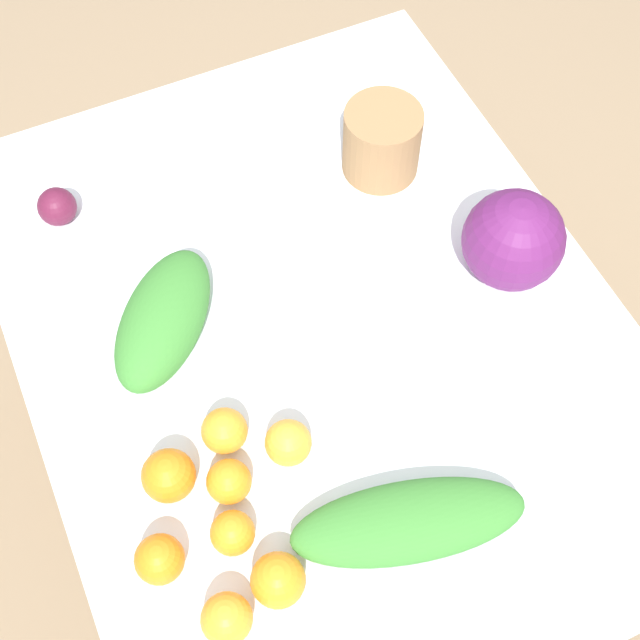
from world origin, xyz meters
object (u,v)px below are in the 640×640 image
object	(u,v)px
paper_bag	(382,142)
greens_bunch_kale	(163,319)
orange_1	(224,431)
orange_4	(160,559)
greens_bunch_chard	(409,522)
orange_0	(233,533)
orange_3	(227,619)
beet_root	(57,207)
orange_5	(288,443)
orange_2	(169,476)
orange_6	(278,580)
cabbage_purple	(513,240)
orange_7	(229,481)

from	to	relation	value
paper_bag	greens_bunch_kale	world-z (taller)	paper_bag
orange_1	orange_4	size ratio (longest dim) A/B	0.99
greens_bunch_chard	orange_0	world-z (taller)	greens_bunch_chard
orange_3	orange_1	bearing A→B (deg)	-20.76
beet_root	orange_3	world-z (taller)	orange_3
orange_3	orange_5	world-z (taller)	same
greens_bunch_kale	orange_0	xyz separation A→B (m)	(-0.37, 0.03, -0.01)
paper_bag	beet_root	size ratio (longest dim) A/B	2.05
greens_bunch_chard	orange_1	size ratio (longest dim) A/B	4.84
beet_root	orange_2	bearing A→B (deg)	-178.87
paper_bag	orange_2	distance (m)	0.71
paper_bag	orange_6	distance (m)	0.80
cabbage_purple	paper_bag	xyz separation A→B (m)	(0.30, 0.09, -0.02)
orange_3	orange_4	bearing A→B (deg)	26.04
beet_root	orange_5	bearing A→B (deg)	-161.68
orange_4	orange_5	size ratio (longest dim) A/B	1.00
paper_bag	orange_5	size ratio (longest dim) A/B	1.96
orange_5	greens_bunch_kale	bearing A→B (deg)	19.71
paper_bag	orange_0	size ratio (longest dim) A/B	2.15
greens_bunch_chard	beet_root	bearing A→B (deg)	21.54
orange_7	orange_3	bearing A→B (deg)	157.63
orange_0	orange_1	bearing A→B (deg)	-17.28
paper_bag	greens_bunch_chard	bearing A→B (deg)	156.79
orange_0	orange_5	world-z (taller)	orange_5
beet_root	orange_4	world-z (taller)	orange_4
greens_bunch_kale	orange_7	world-z (taller)	greens_bunch_kale
beet_root	orange_5	distance (m)	0.61
greens_bunch_kale	orange_3	world-z (taller)	greens_bunch_kale
orange_4	orange_5	distance (m)	0.25
greens_bunch_kale	orange_3	size ratio (longest dim) A/B	3.76
orange_3	orange_5	distance (m)	0.27
paper_bag	orange_4	size ratio (longest dim) A/B	1.95
orange_2	beet_root	bearing A→B (deg)	1.13
orange_0	orange_7	size ratio (longest dim) A/B	0.97
beet_root	orange_4	xyz separation A→B (m)	(-0.67, 0.04, 0.00)
greens_bunch_chard	orange_4	world-z (taller)	orange_4
cabbage_purple	orange_4	world-z (taller)	cabbage_purple
orange_6	orange_0	bearing A→B (deg)	19.79
orange_4	orange_5	world-z (taller)	same
greens_bunch_kale	beet_root	bearing A→B (deg)	17.03
orange_2	orange_7	size ratio (longest dim) A/B	1.19
orange_0	orange_5	xyz separation A→B (m)	(0.09, -0.13, 0.00)
orange_2	orange_5	distance (m)	0.18
greens_bunch_kale	orange_3	xyz separation A→B (m)	(-0.48, 0.08, -0.01)
orange_1	orange_3	world-z (taller)	same
paper_bag	orange_0	world-z (taller)	paper_bag
orange_5	orange_3	bearing A→B (deg)	138.41
paper_bag	beet_root	xyz separation A→B (m)	(0.13, 0.58, -0.03)
beet_root	orange_0	xyz separation A→B (m)	(-0.68, -0.07, -0.00)
greens_bunch_kale	orange_5	size ratio (longest dim) A/B	3.79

